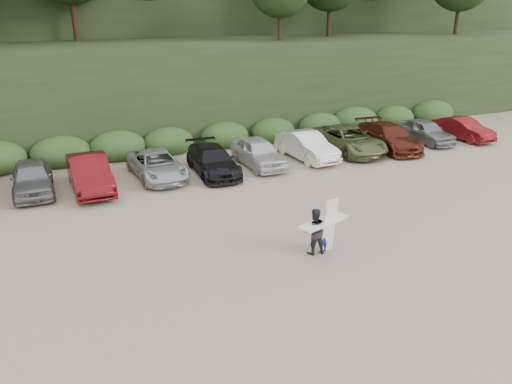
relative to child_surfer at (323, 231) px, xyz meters
name	(u,v)px	position (x,y,z in m)	size (l,w,h in m)	color
ground	(252,261)	(-2.58, 0.42, -0.83)	(120.00, 120.00, 0.00)	tan
parked_cars	(173,162)	(-2.68, 10.40, -0.07)	(40.19, 6.05, 1.65)	#9A9A9E
child_surfer	(323,231)	(0.00, 0.00, 0.00)	(2.12, 1.16, 1.22)	navy
adult_surfer	(315,231)	(-0.30, 0.04, 0.04)	(1.32, 0.76, 2.03)	black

